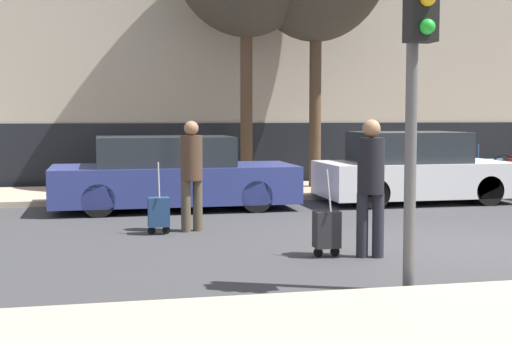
# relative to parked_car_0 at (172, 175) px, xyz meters

# --- Properties ---
(ground_plane) EXTENTS (80.00, 80.00, 0.00)m
(ground_plane) POSITION_rel_parked_car_0_xyz_m (3.47, -4.71, -0.66)
(ground_plane) COLOR #38383A
(sidewalk_far) EXTENTS (28.00, 3.00, 0.12)m
(sidewalk_far) POSITION_rel_parked_car_0_xyz_m (3.47, 2.29, -0.60)
(sidewalk_far) COLOR tan
(sidewalk_far) RESTS_ON ground_plane
(building_facade) EXTENTS (28.00, 2.15, 9.71)m
(building_facade) POSITION_rel_parked_car_0_xyz_m (3.47, 5.54, 4.18)
(building_facade) COLOR #A89E8C
(building_facade) RESTS_ON ground_plane
(parked_car_0) EXTENTS (4.63, 1.87, 1.40)m
(parked_car_0) POSITION_rel_parked_car_0_xyz_m (0.00, 0.00, 0.00)
(parked_car_0) COLOR navy
(parked_car_0) RESTS_ON ground_plane
(parked_car_1) EXTENTS (3.91, 1.84, 1.46)m
(parked_car_1) POSITION_rel_parked_car_0_xyz_m (4.98, -0.01, 0.02)
(parked_car_1) COLOR silver
(parked_car_1) RESTS_ON ground_plane
(pedestrian_left) EXTENTS (0.34, 0.34, 1.72)m
(pedestrian_left) POSITION_rel_parked_car_0_xyz_m (0.04, -2.72, 0.32)
(pedestrian_left) COLOR #4C4233
(pedestrian_left) RESTS_ON ground_plane
(trolley_left) EXTENTS (0.34, 0.29, 1.10)m
(trolley_left) POSITION_rel_parked_car_0_xyz_m (-0.48, -2.88, -0.32)
(trolley_left) COLOR navy
(trolley_left) RESTS_ON ground_plane
(pedestrian_right) EXTENTS (0.34, 0.34, 1.76)m
(pedestrian_right) POSITION_rel_parked_car_0_xyz_m (2.01, -5.22, 0.34)
(pedestrian_right) COLOR #23232D
(pedestrian_right) RESTS_ON ground_plane
(trolley_right) EXTENTS (0.34, 0.29, 1.13)m
(trolley_right) POSITION_rel_parked_car_0_xyz_m (1.48, -5.07, -0.31)
(trolley_right) COLOR #262628
(trolley_right) RESTS_ON ground_plane
(traffic_light) EXTENTS (0.28, 0.47, 3.32)m
(traffic_light) POSITION_rel_parked_car_0_xyz_m (1.75, -7.07, 1.73)
(traffic_light) COLOR #515154
(traffic_light) RESTS_ON ground_plane
(parked_bicycle) EXTENTS (1.77, 0.06, 0.96)m
(parked_bicycle) POSITION_rel_parked_car_0_xyz_m (8.16, 2.63, -0.16)
(parked_bicycle) COLOR black
(parked_bicycle) RESTS_ON sidewalk_far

